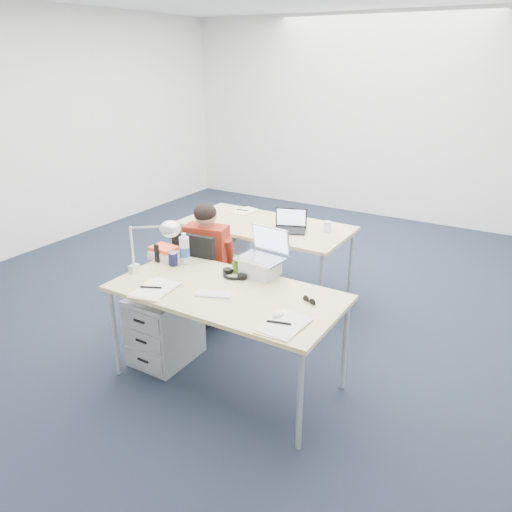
# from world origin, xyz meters

# --- Properties ---
(floor) EXTENTS (7.00, 7.00, 0.00)m
(floor) POSITION_xyz_m (0.00, 0.00, 0.00)
(floor) COLOR black
(floor) RESTS_ON ground
(room) EXTENTS (6.02, 7.02, 2.80)m
(room) POSITION_xyz_m (0.00, 0.00, 1.71)
(room) COLOR silver
(room) RESTS_ON ground
(desk_near) EXTENTS (1.60, 0.80, 0.73)m
(desk_near) POSITION_xyz_m (0.56, -1.10, 0.68)
(desk_near) COLOR tan
(desk_near) RESTS_ON ground
(desk_far) EXTENTS (1.60, 0.80, 0.73)m
(desk_far) POSITION_xyz_m (0.06, 0.30, 0.68)
(desk_far) COLOR tan
(desk_far) RESTS_ON ground
(office_chair) EXTENTS (0.63, 0.63, 0.91)m
(office_chair) POSITION_xyz_m (-0.04, -0.54, 0.26)
(office_chair) COLOR black
(office_chair) RESTS_ON ground
(seated_person) EXTENTS (0.42, 0.66, 1.11)m
(seated_person) POSITION_xyz_m (-0.07, -0.38, 0.55)
(seated_person) COLOR #A12A17
(seated_person) RESTS_ON ground
(drawer_pedestal_near) EXTENTS (0.40, 0.50, 0.55)m
(drawer_pedestal_near) POSITION_xyz_m (-0.03, -1.10, 0.28)
(drawer_pedestal_near) COLOR #A5A8AA
(drawer_pedestal_near) RESTS_ON ground
(drawer_pedestal_far) EXTENTS (0.40, 0.50, 0.55)m
(drawer_pedestal_far) POSITION_xyz_m (-0.41, 0.19, 0.28)
(drawer_pedestal_far) COLOR #A5A8AA
(drawer_pedestal_far) RESTS_ON ground
(silver_laptop) EXTENTS (0.34, 0.28, 0.34)m
(silver_laptop) POSITION_xyz_m (0.62, -0.75, 0.90)
(silver_laptop) COLOR silver
(silver_laptop) RESTS_ON desk_near
(wireless_keyboard) EXTENTS (0.26, 0.18, 0.01)m
(wireless_keyboard) POSITION_xyz_m (0.52, -1.19, 0.74)
(wireless_keyboard) COLOR white
(wireless_keyboard) RESTS_ON desk_near
(computer_mouse) EXTENTS (0.08, 0.10, 0.03)m
(computer_mouse) POSITION_xyz_m (1.04, -1.24, 0.75)
(computer_mouse) COLOR white
(computer_mouse) RESTS_ON desk_near
(headphones) EXTENTS (0.25, 0.21, 0.04)m
(headphones) POSITION_xyz_m (0.47, -0.86, 0.75)
(headphones) COLOR black
(headphones) RESTS_ON desk_near
(can_koozie) EXTENTS (0.09, 0.09, 0.11)m
(can_koozie) POSITION_xyz_m (-0.04, -0.93, 0.79)
(can_koozie) COLOR #13153D
(can_koozie) RESTS_ON desk_near
(water_bottle) EXTENTS (0.09, 0.09, 0.25)m
(water_bottle) POSITION_xyz_m (0.01, -0.86, 0.85)
(water_bottle) COLOR silver
(water_bottle) RESTS_ON desk_near
(bear_figurine) EXTENTS (0.09, 0.08, 0.14)m
(bear_figurine) POSITION_xyz_m (0.45, -0.80, 0.80)
(bear_figurine) COLOR #336B1C
(bear_figurine) RESTS_ON desk_near
(book_stack) EXTENTS (0.26, 0.23, 0.10)m
(book_stack) POSITION_xyz_m (-0.19, -0.86, 0.78)
(book_stack) COLOR silver
(book_stack) RESTS_ON desk_near
(cordless_phone) EXTENTS (0.04, 0.04, 0.14)m
(cordless_phone) POSITION_xyz_m (-0.19, -0.95, 0.80)
(cordless_phone) COLOR black
(cordless_phone) RESTS_ON desk_near
(papers_left) EXTENTS (0.27, 0.35, 0.01)m
(papers_left) POSITION_xyz_m (0.12, -1.35, 0.74)
(papers_left) COLOR #FFD993
(papers_left) RESTS_ON desk_near
(papers_right) EXTENTS (0.23, 0.33, 0.01)m
(papers_right) POSITION_xyz_m (1.11, -1.32, 0.74)
(papers_right) COLOR #FFD993
(papers_right) RESTS_ON desk_near
(sunglasses) EXTENTS (0.12, 0.09, 0.03)m
(sunglasses) POSITION_xyz_m (1.12, -0.96, 0.74)
(sunglasses) COLOR black
(sunglasses) RESTS_ON desk_near
(desk_lamp) EXTENTS (0.45, 0.24, 0.48)m
(desk_lamp) POSITION_xyz_m (-0.06, -1.19, 0.97)
(desk_lamp) COLOR silver
(desk_lamp) RESTS_ON desk_near
(dark_laptop) EXTENTS (0.37, 0.37, 0.21)m
(dark_laptop) POSITION_xyz_m (0.35, 0.23, 0.84)
(dark_laptop) COLOR black
(dark_laptop) RESTS_ON desk_far
(far_cup) EXTENTS (0.08, 0.08, 0.10)m
(far_cup) POSITION_xyz_m (0.65, 0.40, 0.78)
(far_cup) COLOR white
(far_cup) RESTS_ON desk_far
(far_papers) EXTENTS (0.23, 0.30, 0.01)m
(far_papers) POSITION_xyz_m (-0.34, 0.55, 0.73)
(far_papers) COLOR white
(far_papers) RESTS_ON desk_far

